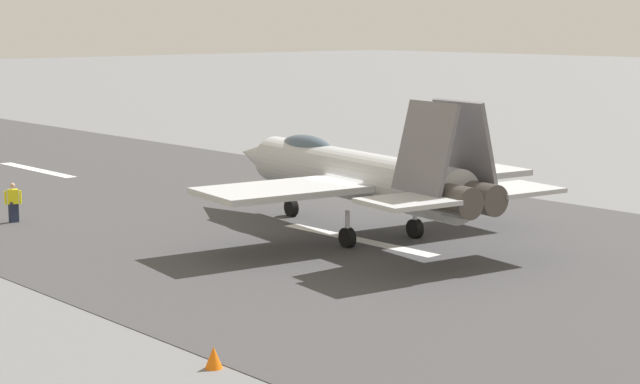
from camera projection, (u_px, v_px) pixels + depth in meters
name	position (u px, v px, depth m)	size (l,w,h in m)	color
ground_plane	(352.00, 239.00, 41.17)	(400.00, 400.00, 0.00)	slate
runway_strip	(352.00, 239.00, 41.16)	(240.00, 26.00, 0.02)	#3F3E40
fighter_jet	(354.00, 174.00, 41.59)	(17.35, 14.30, 5.65)	#B3B6B8
crew_person	(13.00, 203.00, 44.36)	(0.44, 0.64, 1.69)	#1E2338
marker_cone_near	(214.00, 357.00, 25.75)	(0.44, 0.44, 0.55)	orange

